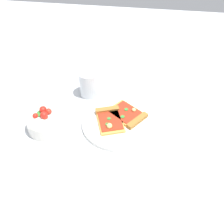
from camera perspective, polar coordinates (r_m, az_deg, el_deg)
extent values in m
plane|color=silver|center=(0.82, 1.12, -5.35)|extent=(2.40, 2.40, 0.00)
cylinder|color=white|center=(0.85, 1.31, -2.40)|extent=(0.26, 0.26, 0.01)
cube|color=gold|center=(0.87, 3.34, -0.44)|extent=(0.16, 0.15, 0.01)
cube|color=#A36B2D|center=(0.84, 5.98, -2.00)|extent=(0.07, 0.09, 0.01)
cube|color=#B22D19|center=(0.87, 3.36, -0.17)|extent=(0.13, 0.13, 0.00)
cylinder|color=#388433|center=(0.85, 2.48, -1.12)|extent=(0.01, 0.01, 0.00)
cylinder|color=#388433|center=(0.88, 3.34, 0.59)|extent=(0.01, 0.01, 0.00)
sphere|color=#F2D87F|center=(0.87, 5.11, 0.49)|extent=(0.02, 0.02, 0.02)
cube|color=gold|center=(0.84, -0.47, -2.13)|extent=(0.12, 0.14, 0.01)
cube|color=#A36B2D|center=(0.88, -1.11, 0.40)|extent=(0.09, 0.05, 0.02)
cube|color=#B22D19|center=(0.84, -0.47, -1.86)|extent=(0.11, 0.12, 0.00)
sphere|color=#EAD172|center=(0.81, -0.63, -3.26)|extent=(0.02, 0.02, 0.02)
cylinder|color=#388433|center=(0.82, -1.02, -2.90)|extent=(0.02, 0.02, 0.00)
cylinder|color=#388433|center=(0.84, -0.71, -1.57)|extent=(0.01, 0.01, 0.00)
cylinder|color=#2D722D|center=(0.82, -0.74, -2.95)|extent=(0.01, 0.01, 0.00)
cylinder|color=white|center=(0.86, -14.98, -2.44)|extent=(0.13, 0.13, 0.05)
torus|color=white|center=(0.84, -15.31, -1.09)|extent=(0.13, 0.13, 0.01)
sphere|color=red|center=(0.85, -17.49, -0.84)|extent=(0.02, 0.02, 0.02)
sphere|color=red|center=(0.85, -15.83, 0.49)|extent=(0.03, 0.03, 0.03)
sphere|color=red|center=(0.85, -14.60, 0.16)|extent=(0.02, 0.02, 0.02)
sphere|color=red|center=(0.84, -15.37, -1.16)|extent=(0.02, 0.02, 0.02)
sphere|color=red|center=(0.83, -15.64, -0.68)|extent=(0.03, 0.03, 0.03)
cylinder|color=#388433|center=(0.85, -16.24, -0.27)|extent=(0.04, 0.04, 0.01)
cylinder|color=silver|center=(0.96, -5.35, 6.56)|extent=(0.08, 0.08, 0.10)
cylinder|color=black|center=(0.97, -5.31, 5.99)|extent=(0.07, 0.07, 0.07)
cube|color=white|center=(0.95, -4.48, 7.34)|extent=(0.03, 0.03, 0.02)
cube|color=white|center=(0.96, -6.19, 7.57)|extent=(0.02, 0.02, 0.02)
cube|color=white|center=(0.88, 19.25, -4.11)|extent=(0.16, 0.16, 0.00)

